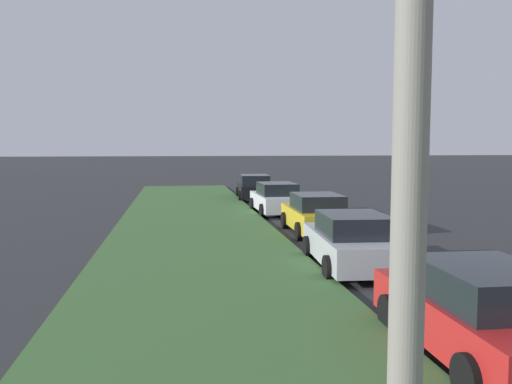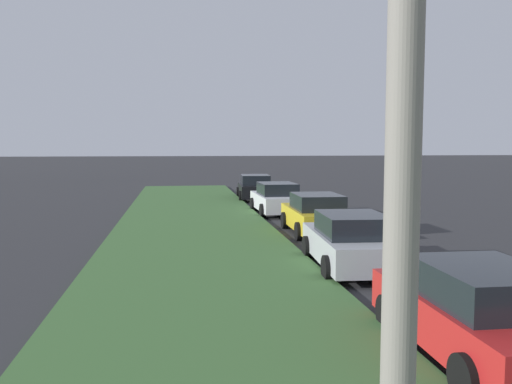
# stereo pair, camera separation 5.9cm
# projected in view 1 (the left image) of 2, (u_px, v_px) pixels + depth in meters

# --- Properties ---
(grass_median) EXTENTS (60.00, 6.00, 0.12)m
(grass_median) POSITION_uv_depth(u_px,v_px,m) (208.00, 295.00, 11.54)
(grass_median) COLOR #3D6633
(grass_median) RESTS_ON ground
(parked_car_red) EXTENTS (4.33, 2.07, 1.47)m
(parked_car_red) POSITION_uv_depth(u_px,v_px,m) (482.00, 313.00, 8.19)
(parked_car_red) COLOR red
(parked_car_red) RESTS_ON ground
(parked_car_silver) EXTENTS (4.40, 2.21, 1.47)m
(parked_car_silver) POSITION_uv_depth(u_px,v_px,m) (352.00, 242.00, 14.18)
(parked_car_silver) COLOR #B2B5BA
(parked_car_silver) RESTS_ON ground
(parked_car_yellow) EXTENTS (4.33, 2.08, 1.47)m
(parked_car_yellow) POSITION_uv_depth(u_px,v_px,m) (316.00, 214.00, 19.69)
(parked_car_yellow) COLOR gold
(parked_car_yellow) RESTS_ON ground
(parked_car_white) EXTENTS (4.34, 2.10, 1.47)m
(parked_car_white) POSITION_uv_depth(u_px,v_px,m) (276.00, 199.00, 25.37)
(parked_car_white) COLOR silver
(parked_car_white) RESTS_ON ground
(parked_car_black) EXTENTS (4.40, 2.21, 1.47)m
(parked_car_black) POSITION_uv_depth(u_px,v_px,m) (254.00, 187.00, 31.97)
(parked_car_black) COLOR black
(parked_car_black) RESTS_ON ground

